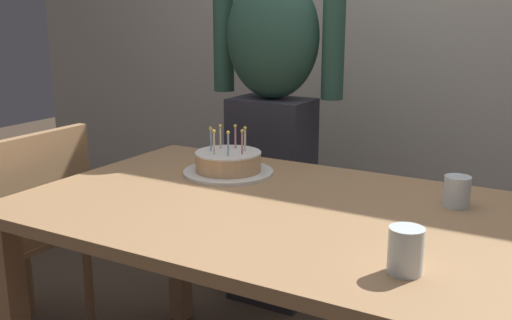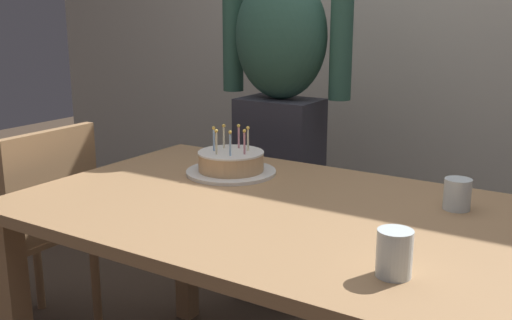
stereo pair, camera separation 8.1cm
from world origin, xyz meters
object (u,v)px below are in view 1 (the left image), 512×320
(water_glass_near, at_px, (457,191))
(water_glass_far, at_px, (406,251))
(dining_chair, at_px, (30,224))
(person_man_bearded, at_px, (272,109))
(birthday_cake, at_px, (228,164))

(water_glass_near, distance_m, water_glass_far, 0.52)
(water_glass_near, relative_size, dining_chair, 0.10)
(water_glass_near, bearing_deg, dining_chair, -168.01)
(water_glass_far, distance_m, person_man_bearded, 1.37)
(birthday_cake, relative_size, person_man_bearded, 0.19)
(birthday_cake, height_order, water_glass_far, birthday_cake)
(birthday_cake, xyz_separation_m, water_glass_near, (0.75, 0.03, 0.01))
(water_glass_far, relative_size, person_man_bearded, 0.06)
(birthday_cake, height_order, dining_chair, birthday_cake)
(water_glass_near, bearing_deg, person_man_bearded, 149.39)
(water_glass_far, height_order, dining_chair, dining_chair)
(birthday_cake, distance_m, dining_chair, 0.79)
(person_man_bearded, xyz_separation_m, dining_chair, (-0.56, -0.83, -0.36))
(water_glass_near, height_order, water_glass_far, water_glass_far)
(water_glass_far, relative_size, dining_chair, 0.12)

